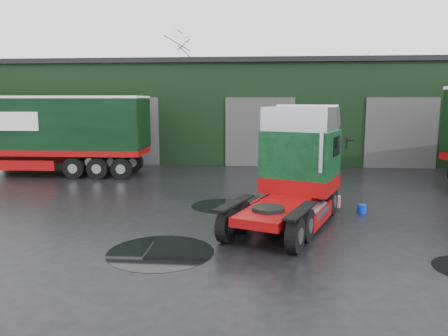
# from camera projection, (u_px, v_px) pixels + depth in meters

# --- Properties ---
(ground) EXTENTS (100.00, 100.00, 0.00)m
(ground) POSITION_uv_depth(u_px,v_px,m) (182.00, 240.00, 12.21)
(ground) COLOR black
(warehouse) EXTENTS (32.40, 12.40, 6.30)m
(warehouse) POSITION_uv_depth(u_px,v_px,m) (261.00, 110.00, 31.21)
(warehouse) COLOR black
(warehouse) RESTS_ON ground
(hero_tractor) EXTENTS (4.47, 6.47, 3.70)m
(hero_tractor) POSITION_uv_depth(u_px,v_px,m) (285.00, 168.00, 13.17)
(hero_tractor) COLOR #0B3217
(hero_tractor) RESTS_ON ground
(trailer_left) EXTENTS (13.29, 3.02, 4.11)m
(trailer_left) POSITION_uv_depth(u_px,v_px,m) (21.00, 135.00, 22.64)
(trailer_left) COLOR silver
(trailer_left) RESTS_ON ground
(wash_bucket) EXTENTS (0.36, 0.36, 0.30)m
(wash_bucket) POSITION_uv_depth(u_px,v_px,m) (362.00, 209.00, 15.09)
(wash_bucket) COLOR #0824B5
(wash_bucket) RESTS_ON ground
(tree_back_a) EXTENTS (4.40, 4.40, 9.50)m
(tree_back_a) POSITION_uv_depth(u_px,v_px,m) (177.00, 90.00, 41.51)
(tree_back_a) COLOR black
(tree_back_a) RESTS_ON ground
(tree_back_b) EXTENTS (4.40, 4.40, 7.50)m
(tree_back_b) POSITION_uv_depth(u_px,v_px,m) (348.00, 101.00, 40.24)
(tree_back_b) COLOR black
(tree_back_b) RESTS_ON ground
(puddle_0) EXTENTS (2.78, 2.78, 0.01)m
(puddle_0) POSITION_uv_depth(u_px,v_px,m) (161.00, 252.00, 11.24)
(puddle_0) COLOR black
(puddle_0) RESTS_ON ground
(puddle_1) EXTENTS (2.44, 2.44, 0.01)m
(puddle_1) POSITION_uv_depth(u_px,v_px,m) (263.00, 204.00, 16.48)
(puddle_1) COLOR black
(puddle_1) RESTS_ON ground
(puddle_4) EXTENTS (2.33, 2.33, 0.01)m
(puddle_4) POSITION_uv_depth(u_px,v_px,m) (223.00, 206.00, 16.12)
(puddle_4) COLOR black
(puddle_4) RESTS_ON ground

